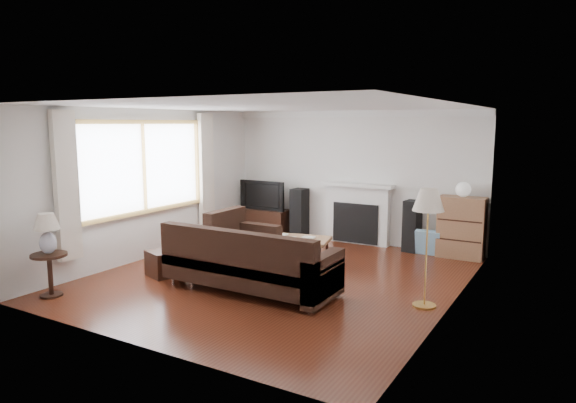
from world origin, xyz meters
The scene contains 17 objects.
room centered at (0.00, 0.00, 1.25)m, with size 5.10×5.60×2.54m.
window centered at (-2.45, -0.20, 1.55)m, with size 0.12×2.74×1.54m, color olive.
curtain_near centered at (-2.40, -1.72, 1.40)m, with size 0.10×0.35×2.10m, color white.
curtain_far centered at (-2.40, 1.32, 1.40)m, with size 0.10×0.35×2.10m, color white.
fireplace centered at (0.15, 2.64, 0.57)m, with size 1.40×0.26×1.15m, color white.
tv_stand centered at (-1.82, 2.49, 0.26)m, with size 1.03×0.47×0.52m, color black.
television centered at (-1.82, 2.49, 0.81)m, with size 1.03×0.14×0.59m, color black.
speaker_left centered at (-1.05, 2.55, 0.49)m, with size 0.27×0.33×0.98m, color black.
speaker_right centered at (1.24, 2.55, 0.46)m, with size 0.25×0.31×0.92m, color black.
bookshelf centered at (2.09, 2.53, 0.52)m, with size 0.76×0.36×1.05m, color #8E6041.
globe_lamp centered at (2.09, 2.53, 1.17)m, with size 0.25×0.25×0.25m, color white.
sectional_sofa centered at (0.00, -0.71, 0.42)m, with size 2.59×1.89×0.84m, color black.
coffee_table centered at (-0.14, 0.69, 0.23)m, with size 1.17×0.64×0.46m, color #986C48.
footstool centered at (-1.52, -0.76, 0.19)m, with size 0.45×0.45×0.38m, color black.
floor_lamp centered at (2.22, -0.13, 0.74)m, with size 0.38×0.38×1.49m, color gold.
side_table centered at (-2.15, -2.23, 0.29)m, with size 0.46×0.46×0.58m, color black.
table_lamp centered at (-2.15, -2.23, 0.84)m, with size 0.33×0.33×0.53m, color silver.
Camera 1 is at (3.85, -6.28, 2.26)m, focal length 32.00 mm.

